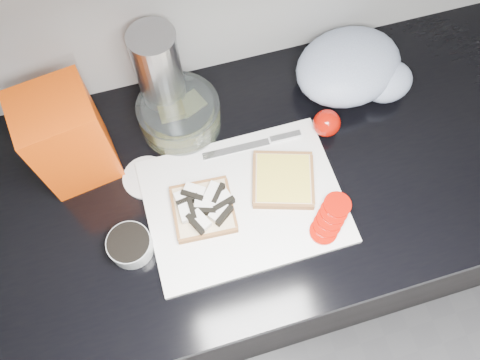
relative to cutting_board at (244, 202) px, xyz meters
name	(u,v)px	position (x,y,z in m)	size (l,w,h in m)	color
base_cabinet	(228,245)	(-0.03, 0.06, -0.48)	(3.50, 0.60, 0.86)	black
countertop	(223,184)	(-0.03, 0.06, -0.03)	(3.50, 0.64, 0.04)	black
cutting_board	(244,202)	(0.00, 0.00, 0.00)	(0.40, 0.30, 0.01)	white
bread_left	(203,208)	(-0.09, 0.00, 0.02)	(0.13, 0.13, 0.04)	#C7B68C
bread_right	(283,180)	(0.09, 0.02, 0.01)	(0.16, 0.16, 0.02)	#C7B68C
tomato_slices	(330,218)	(0.15, -0.09, 0.02)	(0.11, 0.11, 0.02)	#A40D03
knife	(265,142)	(0.08, 0.12, 0.01)	(0.22, 0.02, 0.01)	silver
seed_tub	(130,245)	(-0.24, -0.03, 0.02)	(0.09, 0.09, 0.04)	#9FA4A4
tub_lid	(147,177)	(-0.18, 0.11, 0.00)	(0.10, 0.10, 0.01)	silver
glass_bowl	(180,115)	(-0.08, 0.22, 0.03)	(0.18, 0.18, 0.07)	silver
bread_bag	(68,138)	(-0.30, 0.19, 0.11)	(0.14, 0.13, 0.22)	red
steel_canister	(160,74)	(-0.10, 0.28, 0.11)	(0.10, 0.10, 0.23)	#A9A9AE
grocery_bag	(354,68)	(0.33, 0.22, 0.05)	(0.29, 0.26, 0.11)	silver
whole_tomatoes	(327,123)	(0.22, 0.12, 0.02)	(0.06, 0.06, 0.06)	#A40D03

